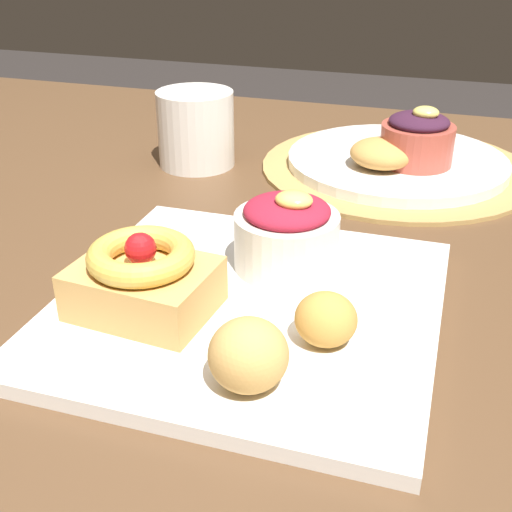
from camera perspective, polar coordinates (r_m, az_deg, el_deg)
The scene contains 11 objects.
dining_table at distance 0.67m, azimuth -3.26°, elevation -5.62°, with size 1.26×1.01×0.73m.
woven_placemat at distance 0.81m, azimuth 11.98°, elevation 7.45°, with size 0.32×0.32×0.01m, color #AD894C.
front_plate at distance 0.51m, azimuth -0.67°, elevation -4.37°, with size 0.29×0.29×0.01m, color white.
cake_slice at distance 0.49m, azimuth -9.25°, elevation -1.99°, with size 0.11×0.09×0.06m.
berry_ramekin at distance 0.54m, azimuth 2.66°, elevation 1.92°, with size 0.09×0.09×0.07m.
fritter_front at distance 0.45m, azimuth 6.04°, elevation -5.44°, with size 0.04×0.04×0.04m, color gold.
fritter_middle at distance 0.41m, azimuth -0.66°, elevation -8.52°, with size 0.05×0.05×0.05m, color tan.
back_plate at distance 0.81m, azimuth 12.04°, elevation 8.01°, with size 0.26×0.26×0.01m, color white.
back_ramekin at distance 0.78m, azimuth 13.74°, elevation 9.80°, with size 0.08×0.08×0.07m.
back_pastry at distance 0.77m, azimuth 10.80°, elevation 8.69°, with size 0.07×0.07×0.03m, color #C68E47.
coffee_mug at distance 0.80m, azimuth -5.20°, elevation 10.86°, with size 0.09×0.09×0.09m, color silver.
Camera 1 is at (0.20, -0.52, 1.01)m, focal length 46.42 mm.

